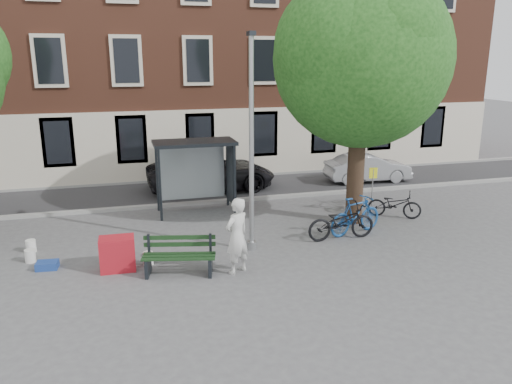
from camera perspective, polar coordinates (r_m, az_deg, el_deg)
The scene contains 22 objects.
ground at distance 14.73m, azimuth -0.50°, elevation -6.54°, with size 90.00×90.00×0.00m, color #4C4C4F.
road at distance 21.24m, azimuth -5.41°, elevation 0.24°, with size 40.00×4.00×0.01m, color #28282B.
curb_near at distance 19.33m, azimuth -4.35°, elevation -1.07°, with size 40.00×0.25×0.12m, color gray.
curb_far at distance 23.14m, azimuth -6.30°, elevation 1.60°, with size 40.00×0.25×0.12m, color gray.
building_row at distance 26.51m, azimuth -8.25°, elevation 18.36°, with size 30.00×8.00×14.00m, color brown.
lamppost at distance 13.95m, azimuth -0.52°, elevation 4.15°, with size 0.28×0.35×6.11m.
tree_right at distance 16.45m, azimuth 12.27°, elevation 15.42°, with size 5.76×5.60×8.20m.
bus_shelter at distance 17.92m, azimuth -5.82°, elevation 3.73°, with size 2.85×1.45×2.62m.
painter at distance 12.85m, azimuth -2.20°, elevation -5.05°, with size 0.74×0.48×2.02m, color silver.
bench at distance 13.14m, azimuth -8.77°, elevation -7.42°, with size 1.95×1.01×0.96m.
bike_a at distance 15.54m, azimuth 9.72°, elevation -3.37°, with size 0.75×2.16×1.13m, color black.
bike_b at distance 16.09m, azimuth 11.32°, elevation -2.62°, with size 0.58×2.05×1.23m, color navy.
bike_c at distance 18.09m, azimuth 15.54°, elevation -1.36°, with size 0.64×1.82×0.96m, color black.
bike_d at distance 18.84m, azimuth 11.40°, elevation -0.23°, with size 0.51×1.82×1.09m, color black.
car_dark at distance 21.18m, azimuth -5.14°, elevation 2.27°, with size 2.48×5.38×1.49m, color black.
car_silver at distance 23.06m, azimuth 12.66°, elevation 2.72°, with size 1.33×3.82×1.26m, color #94959B.
red_stand at distance 13.70m, azimuth -15.55°, elevation -6.82°, with size 0.90×0.60×0.90m, color #A51621.
blue_crate at distance 14.50m, azimuth -22.75°, elevation -7.73°, with size 0.55×0.40×0.20m, color navy.
bucket_a at distance 15.11m, azimuth -24.39°, elevation -6.66°, with size 0.28×0.28×0.36m, color silver.
bucket_b at distance 15.86m, azimuth -24.33°, elevation -5.64°, with size 0.28×0.28×0.36m, color white.
bucket_c at distance 13.92m, azimuth -12.23°, elevation -7.43°, with size 0.28×0.28×0.36m, color white.
notice_sign at distance 18.09m, azimuth 13.19°, elevation 1.15°, with size 0.29×0.07×1.70m.
Camera 1 is at (-3.54, -13.22, 5.44)m, focal length 35.00 mm.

